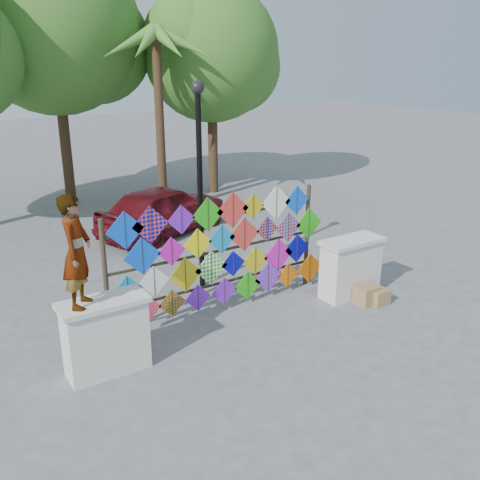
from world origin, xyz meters
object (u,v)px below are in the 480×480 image
at_px(vendor_woman, 76,252).
at_px(sedan, 164,209).
at_px(kite_rack, 225,251).
at_px(lamppost, 200,168).

relative_size(vendor_woman, sedan, 0.42).
bearing_deg(sedan, kite_rack, 147.29).
relative_size(kite_rack, sedan, 1.17).
relative_size(kite_rack, lamppost, 1.11).
height_order(kite_rack, lamppost, lamppost).
height_order(vendor_woman, sedan, vendor_woman).
bearing_deg(sedan, vendor_woman, 124.65).
bearing_deg(vendor_woman, lamppost, -21.52).
bearing_deg(kite_rack, sedan, 77.82).
bearing_deg(vendor_woman, kite_rack, -38.56).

